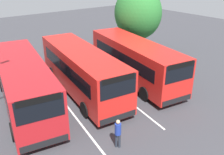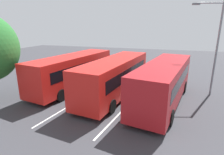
% 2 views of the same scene
% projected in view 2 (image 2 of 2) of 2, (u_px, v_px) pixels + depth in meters
% --- Properties ---
extents(ground_plane, '(67.60, 67.60, 0.00)m').
position_uv_depth(ground_plane, '(113.00, 94.00, 15.99)').
color(ground_plane, '#38383D').
extents(bus_far_left, '(10.33, 4.26, 3.14)m').
position_uv_depth(bus_far_left, '(164.00, 81.00, 13.88)').
color(bus_far_left, '#AD191E').
rests_on(bus_far_left, ground).
extents(bus_center_left, '(10.29, 3.84, 3.14)m').
position_uv_depth(bus_center_left, '(115.00, 76.00, 15.38)').
color(bus_center_left, red).
rests_on(bus_center_left, ground).
extents(bus_center_right, '(10.32, 4.12, 3.14)m').
position_uv_depth(bus_center_right, '(74.00, 70.00, 17.35)').
color(bus_center_right, red).
rests_on(bus_center_right, ground).
extents(pedestrian, '(0.45, 0.45, 1.61)m').
position_uv_depth(pedestrian, '(146.00, 70.00, 20.88)').
color(pedestrian, '#232833').
rests_on(pedestrian, ground).
extents(street_lamp, '(0.89, 2.41, 7.59)m').
position_uv_depth(street_lamp, '(215.00, 44.00, 14.74)').
color(street_lamp, gray).
rests_on(street_lamp, ground).
extents(lane_stripe_outer_left, '(13.51, 2.03, 0.01)m').
position_uv_depth(lane_stripe_outer_left, '(135.00, 97.00, 15.41)').
color(lane_stripe_outer_left, silver).
rests_on(lane_stripe_outer_left, ground).
extents(lane_stripe_inner_left, '(13.51, 2.03, 0.01)m').
position_uv_depth(lane_stripe_inner_left, '(93.00, 92.00, 16.56)').
color(lane_stripe_inner_left, silver).
rests_on(lane_stripe_inner_left, ground).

